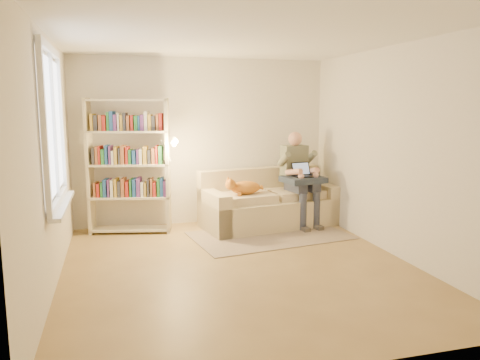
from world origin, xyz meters
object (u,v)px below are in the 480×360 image
object	(u,v)px
laptop	(303,173)
cat	(243,187)
person	(299,173)
sofa	(268,206)
bookshelf	(129,159)

from	to	relation	value
laptop	cat	bearing A→B (deg)	171.00
person	laptop	bearing A→B (deg)	-91.04
person	cat	world-z (taller)	person
sofa	laptop	distance (m)	0.75
person	cat	distance (m)	0.96
cat	laptop	distance (m)	0.98
person	bookshelf	size ratio (longest dim) A/B	0.74
cat	bookshelf	world-z (taller)	bookshelf
laptop	person	bearing A→B (deg)	88.96
person	laptop	xyz separation A→B (m)	(0.02, -0.12, 0.02)
laptop	bookshelf	distance (m)	2.61
person	bookshelf	xyz separation A→B (m)	(-2.56, 0.22, 0.27)
sofa	bookshelf	xyz separation A→B (m)	(-2.09, 0.14, 0.77)
cat	person	bearing A→B (deg)	-1.44
cat	laptop	bearing A→B (deg)	-9.00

